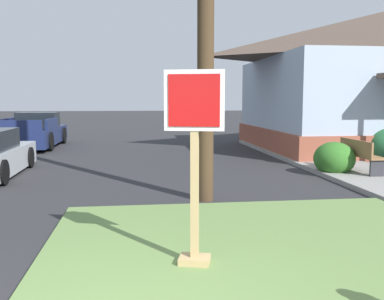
% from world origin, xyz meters
% --- Properties ---
extents(grass_corner_patch, '(5.95, 5.60, 0.08)m').
position_xyz_m(grass_corner_patch, '(2.01, 1.97, 0.04)').
color(grass_corner_patch, '#668447').
rests_on(grass_corner_patch, ground).
extents(sidewalk_strip, '(2.20, 19.78, 0.12)m').
position_xyz_m(sidewalk_strip, '(6.18, 6.91, 0.06)').
color(sidewalk_strip, gray).
rests_on(sidewalk_strip, ground).
extents(stop_sign, '(0.67, 0.37, 2.27)m').
position_xyz_m(stop_sign, '(0.95, 1.82, 1.17)').
color(stop_sign, tan).
rests_on(stop_sign, grass_corner_patch).
extents(manhole_cover, '(0.70, 0.70, 0.02)m').
position_xyz_m(manhole_cover, '(0.51, 3.21, 0.01)').
color(manhole_cover, black).
rests_on(manhole_cover, ground).
extents(pickup_truck_navy, '(2.04, 5.07, 1.48)m').
position_xyz_m(pickup_truck_navy, '(-4.09, 15.97, 0.62)').
color(pickup_truck_navy, '#19234C').
rests_on(pickup_truck_navy, ground).
extents(street_bench, '(0.42, 1.68, 0.85)m').
position_xyz_m(street_bench, '(6.14, 7.57, 0.59)').
color(street_bench, brown).
rests_on(street_bench, sidewalk_strip).
extents(shrub_by_curb, '(1.10, 1.10, 0.90)m').
position_xyz_m(shrub_by_curb, '(5.53, 7.76, 0.45)').
color(shrub_by_curb, '#316B24').
rests_on(shrub_by_curb, ground).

